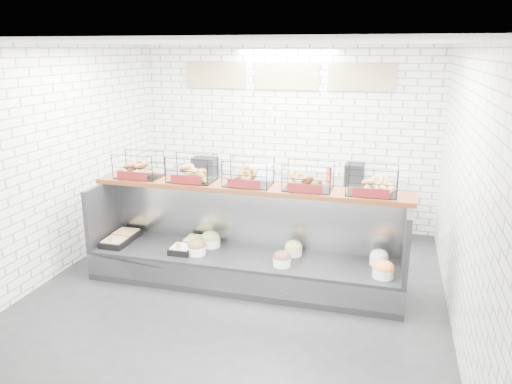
% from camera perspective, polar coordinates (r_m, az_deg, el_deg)
% --- Properties ---
extents(ground, '(5.50, 5.50, 0.00)m').
position_cam_1_polar(ground, '(6.34, -2.19, -11.49)').
color(ground, black).
rests_on(ground, ground).
extents(room_shell, '(5.02, 5.51, 3.01)m').
position_cam_1_polar(room_shell, '(6.26, -0.71, 8.04)').
color(room_shell, white).
rests_on(room_shell, ground).
extents(display_case, '(4.00, 0.90, 1.20)m').
position_cam_1_polar(display_case, '(6.50, -1.32, -7.59)').
color(display_case, black).
rests_on(display_case, ground).
extents(bagel_shelf, '(4.10, 0.50, 0.40)m').
position_cam_1_polar(bagel_shelf, '(6.32, -0.95, 1.80)').
color(bagel_shelf, '#47210F').
rests_on(bagel_shelf, display_case).
extents(prep_counter, '(4.00, 0.60, 1.20)m').
position_cam_1_polar(prep_counter, '(8.34, 2.77, -1.12)').
color(prep_counter, '#93969B').
rests_on(prep_counter, ground).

